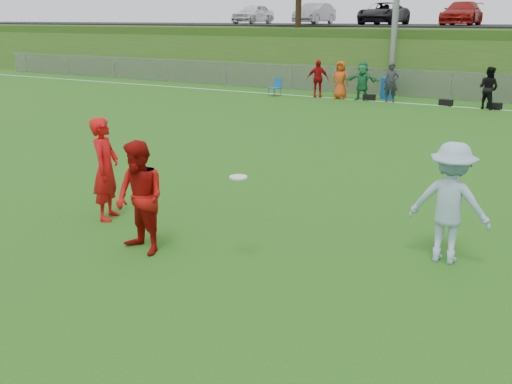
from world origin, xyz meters
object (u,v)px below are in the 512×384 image
Objects in this scene: player_red_center at (140,198)px; player_red_left at (106,169)px; recycling_bin at (388,88)px; frisbee at (238,177)px; player_blue at (450,203)px.

player_red_left is at bearing 164.39° from player_red_center.
recycling_bin is (-0.26, 18.44, -0.46)m from player_red_left.
player_red_center is at bearing -166.47° from frisbee.
player_blue reaches higher than recycling_bin.
recycling_bin is at bearing -69.79° from player_blue.
player_red_center reaches higher than frisbee.
player_red_center is 0.97× the size of player_blue.
player_red_center is 19.48m from recycling_bin.
player_red_left is 1.05× the size of player_red_center.
player_red_left is at bearing 169.77° from frisbee.
frisbee is 0.28× the size of recycling_bin.
player_red_left is at bearing -89.18° from recycling_bin.
player_blue is at bearing 40.22° from player_red_center.
player_blue is 3.19m from frisbee.
player_blue is 6.88× the size of frisbee.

